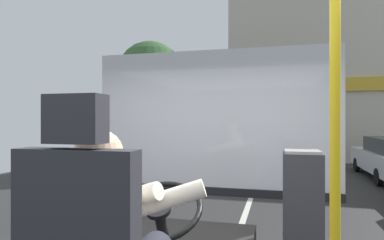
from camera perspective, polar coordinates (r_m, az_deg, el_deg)
name	(u,v)px	position (r m, az deg, el deg)	size (l,w,h in m)	color
ground	(257,182)	(10.70, 11.05, -10.48)	(18.00, 44.00, 0.06)	#2C2C2C
bus_driver	(108,238)	(1.58, -14.22, -19.10)	(0.79, 0.60, 0.73)	#282833
handrail_pole	(335,164)	(1.54, 23.39, -6.98)	(0.04, 0.04, 2.09)	gold
fare_box	(303,222)	(2.60, 18.47, -16.25)	(0.27, 0.24, 1.02)	#333338
windshield_panel	(212,138)	(3.39, 3.54, -3.17)	(2.50, 0.08, 1.48)	silver
street_tree	(150,76)	(13.22, -7.19, 7.57)	(2.59, 2.59, 5.00)	#4C3828
shop_building	(361,72)	(19.40, 27.03, 7.36)	(12.95, 5.83, 8.82)	#BCB29E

